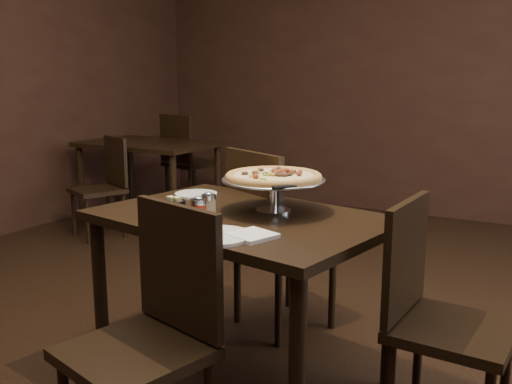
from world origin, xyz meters
The scene contains 16 objects.
room centered at (0.06, 0.03, 1.40)m, with size 6.04×7.04×2.84m.
dining_table centered at (0.05, -0.09, 0.67)m, with size 1.37×1.03×0.78m.
background_table centered at (-2.20, 1.98, 0.66)m, with size 1.22×0.81×0.76m.
pizza_stand centered at (0.15, 0.03, 0.93)m, with size 0.46×0.46×0.19m.
parmesan_shaker centered at (-0.04, -0.20, 0.83)m, with size 0.06×0.06×0.11m.
pepper_flake_shaker centered at (-0.01, -0.32, 0.83)m, with size 0.07×0.07×0.12m.
packet_caddy centered at (-0.20, -0.23, 0.81)m, with size 0.10×0.10×0.08m.
napkin_stack centered at (0.28, -0.38, 0.79)m, with size 0.15×0.15×0.02m, color white.
plate_left centered at (-0.35, 0.15, 0.78)m, with size 0.21×0.21×0.01m, color white.
plate_near centered at (0.16, -0.45, 0.78)m, with size 0.27×0.27×0.01m, color white.
serving_spatula centered at (0.29, -0.14, 0.93)m, with size 0.14×0.14×0.02m.
chair_far centered at (-0.07, 0.45, 0.54)m, with size 0.61×0.61×0.99m.
chair_near centered at (0.08, -0.74, 0.51)m, with size 0.53×0.53×0.93m.
chair_side centered at (0.89, -0.07, 0.50)m, with size 0.45×0.45×0.91m.
bg_chair_far centered at (-2.20, 2.55, 0.54)m, with size 0.55×0.55×0.99m.
bg_chair_near centered at (-2.20, 1.39, 0.47)m, with size 0.52×0.52×0.86m.
Camera 1 is at (1.30, -2.16, 1.37)m, focal length 40.00 mm.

